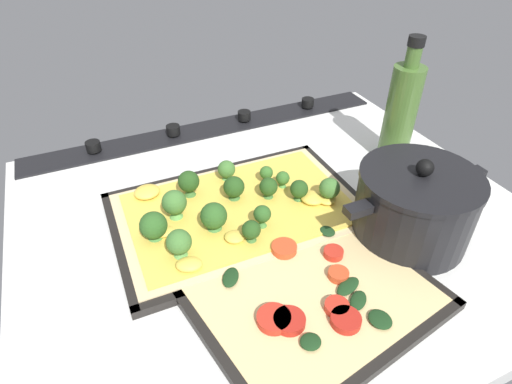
{
  "coord_description": "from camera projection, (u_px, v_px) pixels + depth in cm",
  "views": [
    {
      "loc": [
        24.34,
        46.61,
        43.89
      ],
      "look_at": [
        3.76,
        0.95,
        6.4
      ],
      "focal_mm": 30.01,
      "sensor_mm": 36.0,
      "label": 1
    }
  ],
  "objects": [
    {
      "name": "ground_plane",
      "position": [
        275.0,
        222.0,
        0.69
      ],
      "size": [
        79.01,
        69.26,
        3.0
      ],
      "primitive_type": "cube",
      "color": "silver"
    },
    {
      "name": "stove_control_panel",
      "position": [
        210.0,
        127.0,
        0.91
      ],
      "size": [
        75.85,
        7.0,
        2.6
      ],
      "color": "black",
      "rests_on": "ground_plane"
    },
    {
      "name": "baking_tray_front",
      "position": [
        240.0,
        214.0,
        0.68
      ],
      "size": [
        39.24,
        26.38,
        1.3
      ],
      "color": "black",
      "rests_on": "ground_plane"
    },
    {
      "name": "broccoli_pizza",
      "position": [
        235.0,
        208.0,
        0.66
      ],
      "size": [
        36.82,
        23.97,
        6.05
      ],
      "color": "beige",
      "rests_on": "baking_tray_front"
    },
    {
      "name": "baking_tray_back",
      "position": [
        308.0,
        293.0,
        0.55
      ],
      "size": [
        33.49,
        30.48,
        1.3
      ],
      "color": "black",
      "rests_on": "ground_plane"
    },
    {
      "name": "veggie_pizza_back",
      "position": [
        309.0,
        291.0,
        0.55
      ],
      "size": [
        30.7,
        27.69,
        1.9
      ],
      "color": "#E3C383",
      "rests_on": "baking_tray_back"
    },
    {
      "name": "cooking_pot",
      "position": [
        414.0,
        206.0,
        0.61
      ],
      "size": [
        23.87,
        17.0,
        13.36
      ],
      "color": "black",
      "rests_on": "ground_plane"
    },
    {
      "name": "oil_bottle",
      "position": [
        401.0,
        112.0,
        0.76
      ],
      "size": [
        5.6,
        5.6,
        22.94
      ],
      "color": "#476B2D",
      "rests_on": "ground_plane"
    }
  ]
}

